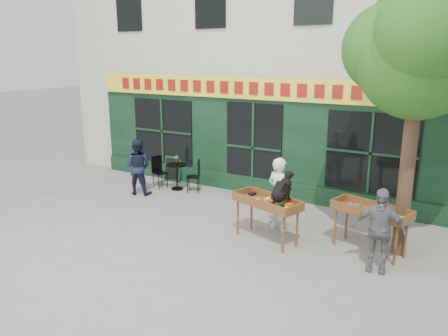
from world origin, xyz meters
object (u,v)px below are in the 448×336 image
Objects in this scene: book_cart_right at (371,213)px; bistro_table at (177,172)px; dog at (282,186)px; man_right at (379,230)px; woman at (279,195)px; man_left at (138,167)px; book_cart_center at (267,204)px.

book_cart_right is 6.07m from bistro_table.
man_right is at bearing 12.79° from dog.
woman reaches higher than man_left.
man_left is at bearing -176.56° from dog.
book_cart_right is 1.01× the size of man_right.
book_cart_right is (2.02, 0.55, 0.00)m from book_cart_center.
man_left is (-0.70, -0.90, 0.26)m from bistro_table.
book_cart_right reaches higher than bistro_table.
dog is at bearing 8.87° from book_cart_center.
man_left is (-6.58, 0.58, -0.02)m from book_cart_right.
woman is (0.00, 0.65, 0.03)m from book_cart_center.
woman is (-0.35, 0.70, -0.44)m from dog.
man_left is (-4.55, 1.13, -0.02)m from book_cart_center.
woman is at bearing 155.79° from man_right.
man_right is at bearing -19.83° from bistro_table.
man_right is at bearing -52.42° from book_cart_right.
woman is 1.07× the size of man_right.
dog is at bearing 149.87° from man_left.
dog reaches higher than bistro_table.
book_cart_right is 0.81m from man_right.
man_left is at bearing -176.97° from book_cart_center.
dog is at bearing -144.36° from book_cart_right.
man_left is at bearing 10.95° from woman.
dog reaches higher than book_cart_center.
woman is 2.03m from book_cart_right.
book_cart_center is 4.36m from bistro_table.
book_cart_center is at bearing 170.98° from man_right.
man_left reaches higher than bistro_table.
book_cart_right is at bearing 158.41° from man_left.
bistro_table is at bearing -178.33° from book_cart_right.
book_cart_center is 1.00× the size of book_cart_right.
woman reaches higher than man_right.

